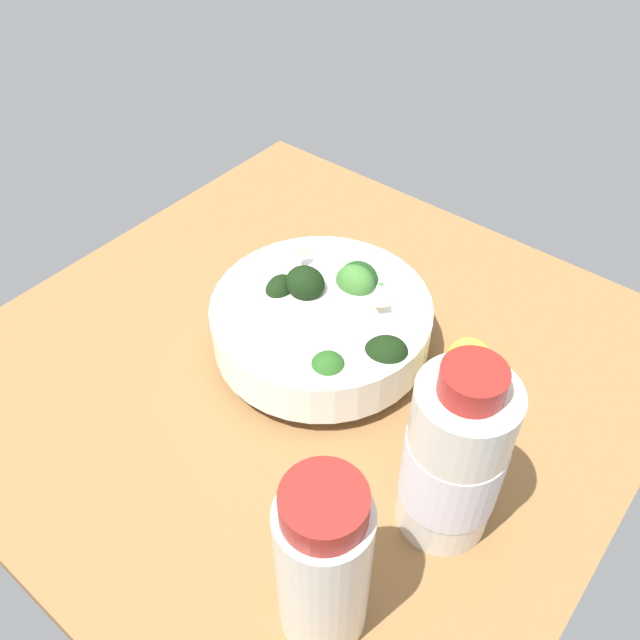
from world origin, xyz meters
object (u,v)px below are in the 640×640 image
(bottle_short, at_px, (454,460))
(bottle_tall, at_px, (323,564))
(lemon_wedge, at_px, (470,371))
(bowl_of_broccoli, at_px, (322,320))

(bottle_short, bearing_deg, bottle_tall, -11.43)
(lemon_wedge, bearing_deg, bottle_short, 21.18)
(bowl_of_broccoli, height_order, lemon_wedge, bowl_of_broccoli)
(bowl_of_broccoli, xyz_separation_m, bottle_tall, (0.21, 0.17, 0.04))
(bowl_of_broccoli, bearing_deg, bottle_tall, 39.08)
(lemon_wedge, distance_m, bottle_tall, 0.27)
(bowl_of_broccoli, xyz_separation_m, bottle_short, (0.08, 0.19, 0.04))
(bottle_tall, distance_m, bottle_short, 0.13)
(bowl_of_broccoli, relative_size, bottle_short, 1.23)
(lemon_wedge, xyz_separation_m, bottle_short, (0.13, 0.05, 0.06))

